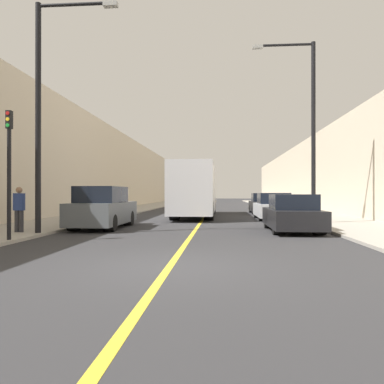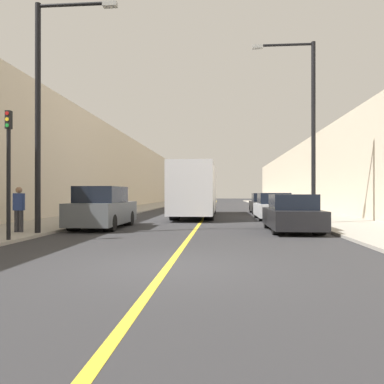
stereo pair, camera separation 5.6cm
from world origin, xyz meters
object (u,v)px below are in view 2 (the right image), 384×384
car_right_far (263,204)px  street_lamp_right (308,120)px  bus (196,190)px  car_right_mid (273,208)px  traffic_light (9,169)px  parked_suv_left (103,209)px  car_right_near (292,215)px  street_lamp_left (45,101)px  pedestrian (19,209)px

car_right_far → street_lamp_right: street_lamp_right is taller
bus → car_right_mid: size_ratio=2.30×
car_right_far → traffic_light: 19.73m
car_right_far → street_lamp_right: bearing=-83.9°
street_lamp_right → traffic_light: (-10.53, -7.35, -2.77)m
parked_suv_left → car_right_far: (8.16, 12.30, -0.15)m
parked_suv_left → car_right_mid: 10.02m
bus → car_right_near: 10.08m
parked_suv_left → traffic_light: traffic_light is taller
bus → parked_suv_left: bus is taller
car_right_far → car_right_mid: bearing=-91.0°
street_lamp_left → street_lamp_right: (10.37, 5.36, 0.22)m
car_right_near → bus: bearing=116.2°
car_right_near → car_right_far: car_right_far is taller
parked_suv_left → car_right_mid: (8.05, 5.96, -0.15)m
car_right_far → street_lamp_left: bearing=-121.4°
parked_suv_left → car_right_far: 14.76m
bus → street_lamp_left: size_ratio=1.29×
car_right_near → car_right_far: (0.28, 13.10, 0.02)m
parked_suv_left → street_lamp_right: (9.22, 2.41, 4.17)m
car_right_near → parked_suv_left: bearing=174.2°
bus → street_lamp_right: bearing=-45.1°
car_right_mid → street_lamp_left: (-9.19, -8.92, 4.09)m
car_right_mid → traffic_light: traffic_light is taller
bus → parked_suv_left: bearing=-112.8°
parked_suv_left → car_right_near: bearing=-5.8°
car_right_far → parked_suv_left: bearing=-123.6°
car_right_near → street_lamp_right: 5.56m
traffic_light → pedestrian: bearing=112.6°
parked_suv_left → street_lamp_right: size_ratio=0.53×
bus → car_right_mid: bearing=-25.9°
car_right_far → pedestrian: bearing=-124.5°
pedestrian → car_right_far: bearing=55.5°
bus → car_right_near: size_ratio=2.50×
car_right_near → street_lamp_right: bearing=67.3°
street_lamp_right → bus: bearing=134.9°
car_right_near → car_right_mid: size_ratio=0.92×
bus → pedestrian: size_ratio=6.45×
street_lamp_right → pedestrian: bearing=-155.6°
car_right_far → traffic_light: size_ratio=1.08×
car_right_near → pedestrian: bearing=-168.9°
bus → car_right_far: (4.71, 4.11, -1.06)m
car_right_near → pedestrian: pedestrian is taller
bus → car_right_far: 6.34m
parked_suv_left → street_lamp_left: bearing=-111.2°
car_right_near → street_lamp_left: street_lamp_left is taller
car_right_near → traffic_light: 10.20m
street_lamp_right → traffic_light: street_lamp_right is taller
car_right_mid → street_lamp_left: 13.45m
street_lamp_left → pedestrian: 3.98m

